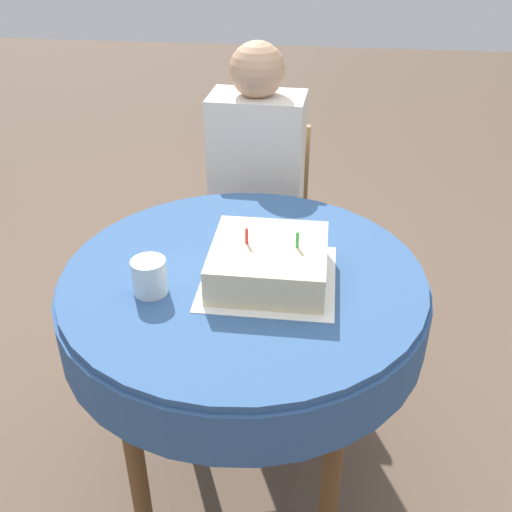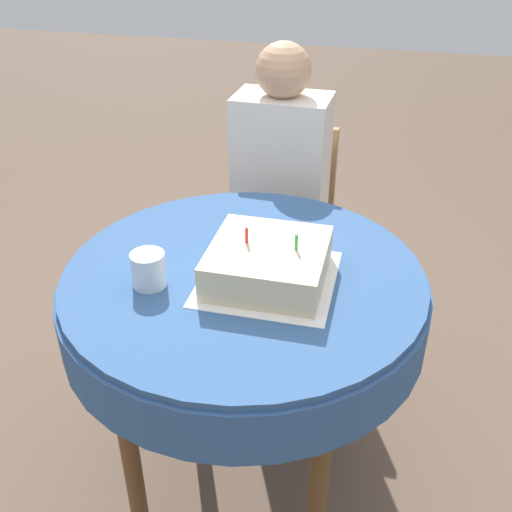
% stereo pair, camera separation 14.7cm
% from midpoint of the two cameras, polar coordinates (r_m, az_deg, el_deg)
% --- Properties ---
extents(ground_plane, '(12.00, 12.00, 0.00)m').
position_cam_midpoint_polar(ground_plane, '(2.05, 1.26, -20.11)').
color(ground_plane, brown).
extents(dining_table, '(0.94, 0.94, 0.78)m').
position_cam_midpoint_polar(dining_table, '(1.57, 1.55, -4.55)').
color(dining_table, '#335689').
rests_on(dining_table, ground_plane).
extents(chair, '(0.40, 0.40, 0.86)m').
position_cam_midpoint_polar(chair, '(2.34, 4.44, 2.41)').
color(chair, '#A37A4C').
rests_on(chair, ground_plane).
extents(person, '(0.33, 0.31, 1.19)m').
position_cam_midpoint_polar(person, '(2.15, 4.21, 6.81)').
color(person, tan).
rests_on(person, ground_plane).
extents(napkin, '(0.33, 0.33, 0.00)m').
position_cam_midpoint_polar(napkin, '(1.49, 3.98, -2.24)').
color(napkin, white).
rests_on(napkin, dining_table).
extents(birthday_cake, '(0.28, 0.28, 0.13)m').
position_cam_midpoint_polar(birthday_cake, '(1.46, 4.05, -0.72)').
color(birthday_cake, beige).
rests_on(birthday_cake, dining_table).
extents(drinking_glass, '(0.08, 0.08, 0.09)m').
position_cam_midpoint_polar(drinking_glass, '(1.45, -7.36, -1.38)').
color(drinking_glass, silver).
rests_on(drinking_glass, dining_table).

